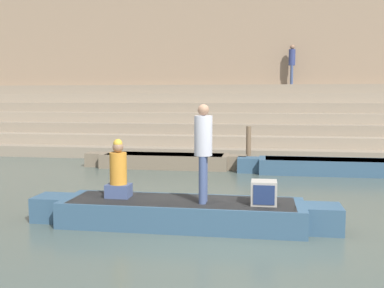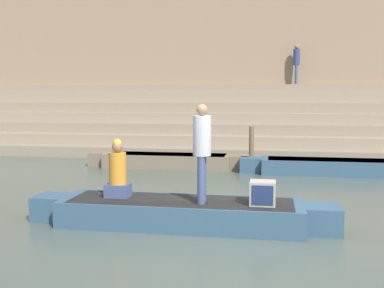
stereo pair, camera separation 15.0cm
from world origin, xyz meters
The scene contains 11 objects.
ground_plane centered at (0.00, 0.00, 0.00)m, with size 120.00×120.00×0.00m, color #47544C.
ghat_steps centered at (0.00, 12.21, 1.04)m, with size 36.00×5.52×2.91m.
back_wall centered at (0.00, 14.78, 3.77)m, with size 34.20×1.28×7.60m.
rowboat_main centered at (-0.99, 0.33, 0.25)m, with size 5.58×1.32×0.46m.
person_standing centered at (-0.58, 0.22, 1.47)m, with size 0.32×0.32×1.73m.
person_rowing centered at (-2.19, 0.41, 0.91)m, with size 0.44×0.35×1.09m.
tv_set centered at (0.48, 0.25, 0.67)m, with size 0.44×0.41×0.41m.
moored_boat_shore centered at (2.73, 6.44, 0.24)m, with size 6.09×1.09×0.46m.
moored_boat_distant centered at (-2.75, 6.89, 0.24)m, with size 5.36×1.09×0.46m.
mooring_post centered at (-0.02, 7.58, 0.68)m, with size 0.17×0.17×1.35m, color brown.
person_on_steps centered at (1.71, 13.79, 3.97)m, with size 0.30×0.30×1.80m.
Camera 1 is at (0.44, -7.48, 2.30)m, focal length 42.00 mm.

